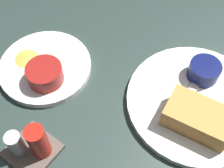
{
  "coord_description": "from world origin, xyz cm",
  "views": [
    {
      "loc": [
        -13.7,
        29.33,
        55.73
      ],
      "look_at": [
        7.7,
        1.32,
        3.0
      ],
      "focal_mm": 47.39,
      "sensor_mm": 36.0,
      "label": 1
    }
  ],
  "objects_px": {
    "ramekin_dark_sauce": "(204,70)",
    "condiment_caddy": "(32,145)",
    "plate_sandwich_main": "(195,102)",
    "spoon_by_dark_ramekin": "(190,91)",
    "sandwich_half_near": "(198,118)",
    "ramekin_light_gravy": "(45,74)",
    "plate_chips_companion": "(45,67)",
    "spoon_by_gravy_ramekin": "(52,78)"
  },
  "relations": [
    {
      "from": "ramekin_light_gravy",
      "to": "spoon_by_dark_ramekin",
      "type": "bearing_deg",
      "value": -148.84
    },
    {
      "from": "sandwich_half_near",
      "to": "plate_chips_companion",
      "type": "xyz_separation_m",
      "value": [
        0.35,
        0.08,
        -0.03
      ]
    },
    {
      "from": "plate_sandwich_main",
      "to": "spoon_by_gravy_ramekin",
      "type": "relative_size",
      "value": 3.11
    },
    {
      "from": "condiment_caddy",
      "to": "spoon_by_dark_ramekin",
      "type": "bearing_deg",
      "value": -120.71
    },
    {
      "from": "plate_sandwich_main",
      "to": "spoon_by_dark_ramekin",
      "type": "xyz_separation_m",
      "value": [
        0.02,
        -0.01,
        0.01
      ]
    },
    {
      "from": "ramekin_light_gravy",
      "to": "spoon_by_gravy_ramekin",
      "type": "relative_size",
      "value": 0.83
    },
    {
      "from": "plate_sandwich_main",
      "to": "spoon_by_gravy_ramekin",
      "type": "bearing_deg",
      "value": 27.85
    },
    {
      "from": "ramekin_dark_sauce",
      "to": "plate_chips_companion",
      "type": "distance_m",
      "value": 0.36
    },
    {
      "from": "spoon_by_dark_ramekin",
      "to": "condiment_caddy",
      "type": "bearing_deg",
      "value": 59.29
    },
    {
      "from": "plate_chips_companion",
      "to": "spoon_by_gravy_ramekin",
      "type": "xyz_separation_m",
      "value": [
        -0.04,
        0.02,
        0.01
      ]
    },
    {
      "from": "sandwich_half_near",
      "to": "ramekin_dark_sauce",
      "type": "bearing_deg",
      "value": -68.32
    },
    {
      "from": "spoon_by_dark_ramekin",
      "to": "plate_chips_companion",
      "type": "height_order",
      "value": "spoon_by_dark_ramekin"
    },
    {
      "from": "spoon_by_dark_ramekin",
      "to": "spoon_by_gravy_ramekin",
      "type": "xyz_separation_m",
      "value": [
        0.26,
        0.16,
        0.0
      ]
    },
    {
      "from": "plate_chips_companion",
      "to": "condiment_caddy",
      "type": "relative_size",
      "value": 2.24
    },
    {
      "from": "spoon_by_gravy_ramekin",
      "to": "sandwich_half_near",
      "type": "bearing_deg",
      "value": -162.24
    },
    {
      "from": "spoon_by_dark_ramekin",
      "to": "condiment_caddy",
      "type": "distance_m",
      "value": 0.34
    },
    {
      "from": "ramekin_light_gravy",
      "to": "spoon_by_gravy_ramekin",
      "type": "xyz_separation_m",
      "value": [
        -0.01,
        -0.01,
        -0.02
      ]
    },
    {
      "from": "plate_chips_companion",
      "to": "condiment_caddy",
      "type": "distance_m",
      "value": 0.21
    },
    {
      "from": "condiment_caddy",
      "to": "plate_sandwich_main",
      "type": "bearing_deg",
      "value": -124.27
    },
    {
      "from": "sandwich_half_near",
      "to": "ramekin_light_gravy",
      "type": "bearing_deg",
      "value": 18.35
    },
    {
      "from": "sandwich_half_near",
      "to": "ramekin_dark_sauce",
      "type": "distance_m",
      "value": 0.12
    },
    {
      "from": "plate_sandwich_main",
      "to": "ramekin_dark_sauce",
      "type": "height_order",
      "value": "ramekin_dark_sauce"
    },
    {
      "from": "plate_sandwich_main",
      "to": "sandwich_half_near",
      "type": "relative_size",
      "value": 2.1
    },
    {
      "from": "sandwich_half_near",
      "to": "ramekin_light_gravy",
      "type": "height_order",
      "value": "sandwich_half_near"
    },
    {
      "from": "ramekin_dark_sauce",
      "to": "condiment_caddy",
      "type": "bearing_deg",
      "value": 63.41
    },
    {
      "from": "condiment_caddy",
      "to": "ramekin_dark_sauce",
      "type": "bearing_deg",
      "value": -116.59
    },
    {
      "from": "plate_sandwich_main",
      "to": "spoon_by_dark_ramekin",
      "type": "distance_m",
      "value": 0.02
    },
    {
      "from": "sandwich_half_near",
      "to": "condiment_caddy",
      "type": "xyz_separation_m",
      "value": [
        0.22,
        0.24,
        -0.01
      ]
    },
    {
      "from": "spoon_by_dark_ramekin",
      "to": "ramekin_light_gravy",
      "type": "xyz_separation_m",
      "value": [
        0.27,
        0.16,
        0.02
      ]
    },
    {
      "from": "spoon_by_dark_ramekin",
      "to": "spoon_by_gravy_ramekin",
      "type": "distance_m",
      "value": 0.3
    },
    {
      "from": "plate_sandwich_main",
      "to": "condiment_caddy",
      "type": "distance_m",
      "value": 0.35
    },
    {
      "from": "spoon_by_gravy_ramekin",
      "to": "ramekin_dark_sauce",
      "type": "bearing_deg",
      "value": -140.9
    },
    {
      "from": "plate_sandwich_main",
      "to": "ramekin_light_gravy",
      "type": "height_order",
      "value": "ramekin_light_gravy"
    },
    {
      "from": "plate_sandwich_main",
      "to": "condiment_caddy",
      "type": "relative_size",
      "value": 3.12
    },
    {
      "from": "spoon_by_gravy_ramekin",
      "to": "condiment_caddy",
      "type": "bearing_deg",
      "value": 121.48
    },
    {
      "from": "plate_chips_companion",
      "to": "ramekin_light_gravy",
      "type": "relative_size",
      "value": 2.69
    },
    {
      "from": "plate_chips_companion",
      "to": "condiment_caddy",
      "type": "bearing_deg",
      "value": 128.64
    },
    {
      "from": "plate_sandwich_main",
      "to": "spoon_by_gravy_ramekin",
      "type": "xyz_separation_m",
      "value": [
        0.28,
        0.15,
        0.01
      ]
    },
    {
      "from": "plate_sandwich_main",
      "to": "plate_chips_companion",
      "type": "distance_m",
      "value": 0.35
    },
    {
      "from": "spoon_by_dark_ramekin",
      "to": "spoon_by_gravy_ramekin",
      "type": "height_order",
      "value": "same"
    },
    {
      "from": "plate_sandwich_main",
      "to": "ramekin_dark_sauce",
      "type": "relative_size",
      "value": 4.31
    },
    {
      "from": "sandwich_half_near",
      "to": "plate_chips_companion",
      "type": "height_order",
      "value": "sandwich_half_near"
    }
  ]
}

